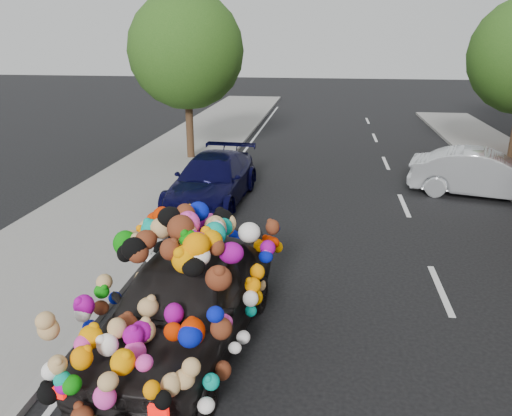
{
  "coord_description": "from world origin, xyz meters",
  "views": [
    {
      "loc": [
        1.33,
        -8.78,
        4.53
      ],
      "look_at": [
        -0.06,
        1.0,
        1.11
      ],
      "focal_mm": 35.0,
      "sensor_mm": 36.0,
      "label": 1
    }
  ],
  "objects": [
    {
      "name": "ground",
      "position": [
        0.0,
        0.0,
        0.0
      ],
      "size": [
        100.0,
        100.0,
        0.0
      ],
      "primitive_type": "plane",
      "color": "black",
      "rests_on": "ground"
    },
    {
      "name": "plush_art_car",
      "position": [
        -0.63,
        -2.36,
        1.13
      ],
      "size": [
        2.73,
        4.97,
        2.2
      ],
      "rotation": [
        0.0,
        0.0,
        -0.12
      ],
      "color": "black",
      "rests_on": "ground"
    },
    {
      "name": "lane_markings",
      "position": [
        3.6,
        0.0,
        0.01
      ],
      "size": [
        6.0,
        50.0,
        0.01
      ],
      "primitive_type": null,
      "color": "silver",
      "rests_on": "ground"
    },
    {
      "name": "kerb",
      "position": [
        -2.35,
        0.0,
        0.07
      ],
      "size": [
        0.15,
        60.0,
        0.13
      ],
      "primitive_type": "cube",
      "color": "gray",
      "rests_on": "ground"
    },
    {
      "name": "navy_sedan",
      "position": [
        -1.8,
        4.5,
        0.67
      ],
      "size": [
        2.15,
        4.74,
        1.35
      ],
      "primitive_type": "imported",
      "rotation": [
        0.0,
        0.0,
        -0.06
      ],
      "color": "black",
      "rests_on": "ground"
    },
    {
      "name": "tree_near_sidewalk",
      "position": [
        -3.8,
        9.5,
        4.02
      ],
      "size": [
        4.2,
        4.2,
        6.13
      ],
      "color": "#332114",
      "rests_on": "ground"
    },
    {
      "name": "sidewalk",
      "position": [
        -4.3,
        0.0,
        0.06
      ],
      "size": [
        4.0,
        60.0,
        0.12
      ],
      "primitive_type": "cube",
      "color": "gray",
      "rests_on": "ground"
    },
    {
      "name": "silver_hatchback",
      "position": [
        5.98,
        6.2,
        0.69
      ],
      "size": [
        4.42,
        2.47,
        1.38
      ],
      "primitive_type": "imported",
      "rotation": [
        0.0,
        0.0,
        1.31
      ],
      "color": "silver",
      "rests_on": "ground"
    }
  ]
}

